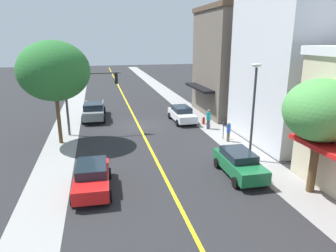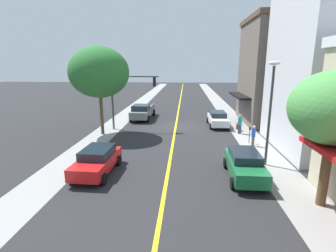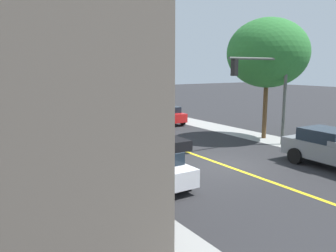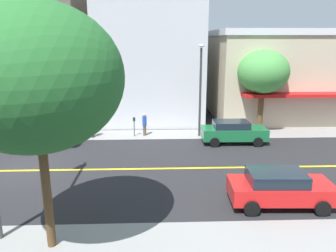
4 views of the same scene
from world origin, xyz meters
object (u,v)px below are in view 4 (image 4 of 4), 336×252
Objects in this scene: street_tree_left_near at (263,72)px; red_sedan_right_curb at (279,187)px; green_sedan_left_curb at (233,131)px; pedestrian_teal_shirt at (92,124)px; fire_hydrant at (70,132)px; traffic_light_mast at (5,123)px; parking_meter at (134,124)px; street_lamp at (201,81)px; white_sedan_left_curb at (41,134)px; pedestrian_blue_shirt at (145,124)px; small_dog at (80,132)px; street_tree_right_corner at (35,78)px.

street_tree_left_near is 12.49m from red_sedan_right_curb.
green_sedan_left_curb is (2.93, -2.74, -3.71)m from street_tree_left_near.
red_sedan_right_curb is at bearing 168.86° from pedestrian_teal_shirt.
traffic_light_mast is (11.03, 0.69, 3.44)m from fire_hydrant.
green_sedan_left_curb is (-8.66, 0.06, 0.01)m from red_sedan_right_curb.
fire_hydrant is at bearing -89.33° from parking_meter.
traffic_light_mast is 0.89× the size of street_lamp.
green_sedan_left_curb is 2.38× the size of pedestrian_teal_shirt.
white_sedan_left_curb is 3.49m from pedestrian_teal_shirt.
street_lamp is at bearing 147.67° from pedestrian_blue_shirt.
pedestrian_teal_shirt is at bearing 85.34° from fire_hydrant.
pedestrian_teal_shirt is (-10.90, 0.94, -2.89)m from traffic_light_mast.
pedestrian_blue_shirt is (-2.00, 6.82, 0.10)m from white_sedan_left_curb.
white_sedan_left_curb is (1.83, -1.41, 0.39)m from fire_hydrant.
street_lamp is at bearing 8.25° from white_sedan_left_curb.
parking_meter is at bearing -170.20° from small_dog.
pedestrian_blue_shirt reaches higher than parking_meter.
pedestrian_blue_shirt is at bearing -139.93° from pedestrian_teal_shirt.
green_sedan_left_curb reaches higher than white_sedan_left_curb.
green_sedan_left_curb is at bearing -49.59° from traffic_light_mast.
green_sedan_left_curb reaches higher than small_dog.
street_lamp is at bearing 102.95° from red_sedan_right_curb.
parking_meter is 0.32× the size of red_sedan_right_curb.
street_tree_right_corner is at bearing 11.57° from fire_hydrant.
street_tree_right_corner is at bearing -161.89° from red_sedan_right_curb.
white_sedan_left_curb is at bearing 12.86° from traffic_light_mast.
street_tree_right_corner reaches higher than pedestrian_blue_shirt.
street_tree_right_corner is at bearing 130.04° from pedestrian_teal_shirt.
street_tree_left_near is at bearing -48.16° from traffic_light_mast.
parking_meter is at bearing -20.54° from pedestrian_blue_shirt.
street_tree_left_near is 14.17m from small_dog.
fire_hydrant is 15.53m from red_sedan_right_curb.
traffic_light_mast is 11.61m from small_dog.
street_tree_right_corner is 9.66× the size of fire_hydrant.
traffic_light_mast is (-1.98, -1.98, -1.85)m from street_tree_right_corner.
green_sedan_left_curb is at bearing -1.24° from white_sedan_left_curb.
fire_hydrant is 1.07× the size of small_dog.
fire_hydrant is at bearing 3.57° from traffic_light_mast.
pedestrian_teal_shirt reaches higher than pedestrian_blue_shirt.
green_sedan_left_curb reaches higher than red_sedan_right_curb.
street_tree_right_corner is 1.83× the size of green_sedan_left_curb.
red_sedan_right_curb is at bearing 89.91° from pedestrian_blue_shirt.
street_lamp is 8.38m from pedestrian_teal_shirt.
pedestrian_teal_shirt is 1.10m from small_dog.
street_lamp is 11.45m from white_sedan_left_curb.
street_tree_left_near is 7.94× the size of small_dog.
pedestrian_blue_shirt is at bearing -84.05° from street_tree_left_near.
red_sedan_right_curb is at bearing -87.14° from traffic_light_mast.
traffic_light_mast is 11.32m from pedestrian_teal_shirt.
street_tree_right_corner is at bearing 108.17° from small_dog.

